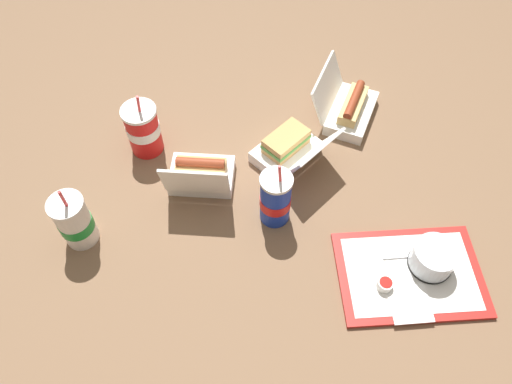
# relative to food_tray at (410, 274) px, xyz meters

# --- Properties ---
(ground_plane) EXTENTS (3.20, 3.20, 0.00)m
(ground_plane) POSITION_rel_food_tray_xyz_m (-0.40, 0.25, -0.01)
(ground_plane) COLOR brown
(food_tray) EXTENTS (0.39, 0.30, 0.01)m
(food_tray) POSITION_rel_food_tray_xyz_m (0.00, 0.00, 0.00)
(food_tray) COLOR red
(food_tray) RESTS_ON ground_plane
(cake_container) EXTENTS (0.11, 0.11, 0.07)m
(cake_container) POSITION_rel_food_tray_xyz_m (0.06, 0.02, 0.04)
(cake_container) COLOR black
(cake_container) RESTS_ON food_tray
(ketchup_cup) EXTENTS (0.04, 0.04, 0.02)m
(ketchup_cup) POSITION_rel_food_tray_xyz_m (-0.08, -0.02, 0.02)
(ketchup_cup) COLOR white
(ketchup_cup) RESTS_ON food_tray
(napkin_stack) EXTENTS (0.11, 0.11, 0.00)m
(napkin_stack) POSITION_rel_food_tray_xyz_m (-0.03, -0.08, 0.01)
(napkin_stack) COLOR white
(napkin_stack) RESTS_ON food_tray
(plastic_fork) EXTENTS (0.11, 0.02, 0.00)m
(plastic_fork) POSITION_rel_food_tray_xyz_m (-0.00, 0.05, 0.01)
(plastic_fork) COLOR white
(plastic_fork) RESTS_ON food_tray
(clamshell_hotdog_center) EXTENTS (0.26, 0.27, 0.16)m
(clamshell_hotdog_center) POSITION_rel_food_tray_xyz_m (-0.01, 0.57, 0.03)
(clamshell_hotdog_center) COLOR white
(clamshell_hotdog_center) RESTS_ON ground_plane
(clamshell_sandwich_right) EXTENTS (0.27, 0.27, 0.15)m
(clamshell_sandwich_right) POSITION_rel_food_tray_xyz_m (-0.23, 0.43, 0.04)
(clamshell_sandwich_right) COLOR white
(clamshell_sandwich_right) RESTS_ON ground_plane
(clamshell_hotdog_front) EXTENTS (0.22, 0.20, 0.17)m
(clamshell_hotdog_front) POSITION_rel_food_tray_xyz_m (-0.50, 0.38, 0.03)
(clamshell_hotdog_front) COLOR white
(clamshell_hotdog_front) RESTS_ON ground_plane
(soda_cup_back) EXTENTS (0.09, 0.09, 0.23)m
(soda_cup_back) POSITION_rel_food_tray_xyz_m (-0.31, 0.24, 0.08)
(soda_cup_back) COLOR #1938B7
(soda_cup_back) RESTS_ON ground_plane
(soda_cup_left) EXTENTS (0.09, 0.09, 0.23)m
(soda_cup_left) POSITION_rel_food_tray_xyz_m (-0.84, 0.26, 0.07)
(soda_cup_left) COLOR white
(soda_cup_left) RESTS_ON ground_plane
(soda_cup_corner) EXTENTS (0.10, 0.10, 0.22)m
(soda_cup_corner) POSITION_rel_food_tray_xyz_m (-0.65, 0.54, 0.08)
(soda_cup_corner) COLOR red
(soda_cup_corner) RESTS_ON ground_plane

